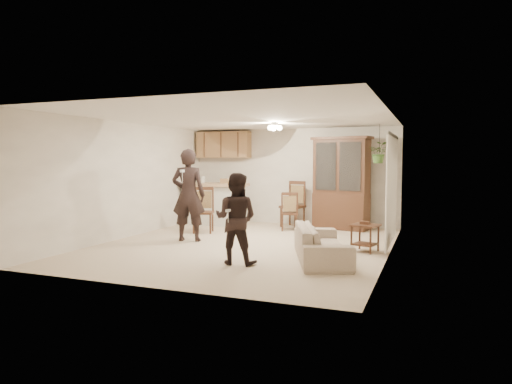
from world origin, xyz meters
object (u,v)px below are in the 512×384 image
(adult, at_px, (188,198))
(chair_hutch_right, at_px, (289,219))
(china_hutch, at_px, (341,184))
(child, at_px, (236,223))
(side_table, at_px, (365,237))
(sofa, at_px, (321,238))
(chair_hutch_left, at_px, (292,214))
(chair_bar, at_px, (203,220))

(adult, height_order, chair_hutch_right, adult)
(china_hutch, relative_size, chair_hutch_right, 2.42)
(adult, xyz_separation_m, chair_hutch_right, (1.54, 2.13, -0.64))
(child, height_order, china_hutch, china_hutch)
(side_table, relative_size, chair_hutch_right, 0.61)
(side_table, bearing_deg, chair_hutch_right, 136.48)
(sofa, relative_size, china_hutch, 0.84)
(chair_hutch_left, bearing_deg, child, -70.28)
(child, distance_m, chair_hutch_left, 4.33)
(chair_hutch_right, bearing_deg, side_table, 119.68)
(chair_hutch_left, height_order, chair_hutch_right, chair_hutch_left)
(side_table, bearing_deg, chair_bar, 166.88)
(sofa, bearing_deg, child, 101.91)
(side_table, height_order, chair_bar, chair_bar)
(child, relative_size, china_hutch, 0.60)
(child, relative_size, side_table, 2.39)
(china_hutch, xyz_separation_m, chair_bar, (-2.88, -1.72, -0.81))
(chair_bar, bearing_deg, china_hutch, 12.01)
(child, relative_size, chair_bar, 1.28)
(child, bearing_deg, chair_hutch_right, -90.18)
(chair_bar, bearing_deg, child, -71.93)
(sofa, distance_m, china_hutch, 3.69)
(chair_bar, height_order, chair_hutch_left, chair_hutch_left)
(china_hutch, xyz_separation_m, side_table, (0.93, -2.61, -0.85))
(sofa, relative_size, side_table, 3.31)
(china_hutch, distance_m, chair_hutch_left, 1.45)
(side_table, distance_m, chair_bar, 3.91)
(adult, bearing_deg, chair_bar, -92.61)
(china_hutch, bearing_deg, side_table, -59.21)
(adult, relative_size, chair_hutch_left, 1.56)
(adult, relative_size, chair_hutch_right, 1.94)
(chair_bar, bearing_deg, side_table, -31.94)
(sofa, bearing_deg, chair_bar, 39.48)
(sofa, bearing_deg, china_hutch, -14.72)
(chair_bar, xyz_separation_m, chair_hutch_right, (1.77, 1.05, -0.04))
(side_table, distance_m, chair_hutch_left, 3.32)
(child, bearing_deg, chair_hutch_left, -89.27)
(sofa, relative_size, chair_hutch_right, 2.02)
(sofa, height_order, chair_bar, chair_bar)
(adult, distance_m, child, 2.38)
(china_hutch, xyz_separation_m, chair_hutch_left, (-1.21, -0.07, -0.78))
(child, relative_size, chair_hutch_left, 1.17)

